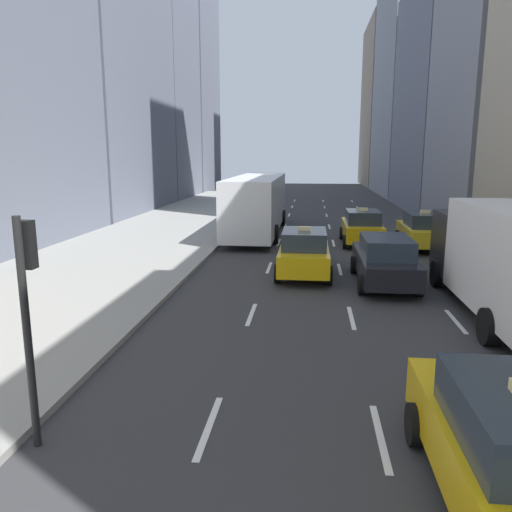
{
  "coord_description": "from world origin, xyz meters",
  "views": [
    {
      "loc": [
        1.41,
        0.56,
        4.45
      ],
      "look_at": [
        -0.12,
        14.47,
        1.6
      ],
      "focal_mm": 35.0,
      "sensor_mm": 36.0,
      "label": 1
    }
  ],
  "objects_px": {
    "sedan_black_near": "(385,260)",
    "box_truck": "(509,257)",
    "taxi_fourth": "(304,252)",
    "city_bus": "(257,203)",
    "taxi_second": "(423,230)",
    "traffic_light_pole": "(27,295)",
    "taxi_lead": "(362,227)"
  },
  "relations": [
    {
      "from": "taxi_lead",
      "to": "box_truck",
      "type": "xyz_separation_m",
      "value": [
        2.8,
        -11.37,
        0.83
      ]
    },
    {
      "from": "box_truck",
      "to": "taxi_fourth",
      "type": "bearing_deg",
      "value": 141.71
    },
    {
      "from": "taxi_second",
      "to": "box_truck",
      "type": "bearing_deg",
      "value": -90.0
    },
    {
      "from": "box_truck",
      "to": "traffic_light_pole",
      "type": "bearing_deg",
      "value": -142.93
    },
    {
      "from": "taxi_second",
      "to": "city_bus",
      "type": "height_order",
      "value": "city_bus"
    },
    {
      "from": "taxi_lead",
      "to": "city_bus",
      "type": "distance_m",
      "value": 6.33
    },
    {
      "from": "sedan_black_near",
      "to": "taxi_fourth",
      "type": "bearing_deg",
      "value": 159.14
    },
    {
      "from": "box_truck",
      "to": "taxi_second",
      "type": "bearing_deg",
      "value": 90.0
    },
    {
      "from": "taxi_lead",
      "to": "city_bus",
      "type": "relative_size",
      "value": 0.38
    },
    {
      "from": "taxi_fourth",
      "to": "sedan_black_near",
      "type": "relative_size",
      "value": 0.9
    },
    {
      "from": "city_bus",
      "to": "traffic_light_pole",
      "type": "xyz_separation_m",
      "value": [
        -1.14,
        -21.37,
        0.62
      ]
    },
    {
      "from": "taxi_second",
      "to": "taxi_fourth",
      "type": "relative_size",
      "value": 1.0
    },
    {
      "from": "taxi_fourth",
      "to": "traffic_light_pole",
      "type": "bearing_deg",
      "value": -108.75
    },
    {
      "from": "taxi_second",
      "to": "traffic_light_pole",
      "type": "relative_size",
      "value": 1.22
    },
    {
      "from": "taxi_lead",
      "to": "taxi_second",
      "type": "xyz_separation_m",
      "value": [
        2.8,
        -0.84,
        0.0
      ]
    },
    {
      "from": "taxi_lead",
      "to": "taxi_second",
      "type": "bearing_deg",
      "value": -16.64
    },
    {
      "from": "taxi_second",
      "to": "traffic_light_pole",
      "type": "distance_m",
      "value": 20.22
    },
    {
      "from": "sedan_black_near",
      "to": "taxi_lead",
      "type": "bearing_deg",
      "value": 90.0
    },
    {
      "from": "taxi_fourth",
      "to": "sedan_black_near",
      "type": "height_order",
      "value": "taxi_fourth"
    },
    {
      "from": "box_truck",
      "to": "traffic_light_pole",
      "type": "xyz_separation_m",
      "value": [
        -9.55,
        -7.21,
        0.7
      ]
    },
    {
      "from": "taxi_second",
      "to": "taxi_lead",
      "type": "bearing_deg",
      "value": 163.36
    },
    {
      "from": "sedan_black_near",
      "to": "box_truck",
      "type": "height_order",
      "value": "box_truck"
    },
    {
      "from": "taxi_lead",
      "to": "box_truck",
      "type": "bearing_deg",
      "value": -76.17
    },
    {
      "from": "city_bus",
      "to": "taxi_second",
      "type": "bearing_deg",
      "value": -23.26
    },
    {
      "from": "taxi_fourth",
      "to": "city_bus",
      "type": "xyz_separation_m",
      "value": [
        -2.81,
        9.73,
        0.91
      ]
    },
    {
      "from": "taxi_lead",
      "to": "sedan_black_near",
      "type": "xyz_separation_m",
      "value": [
        0.0,
        -8.02,
        -0.01
      ]
    },
    {
      "from": "sedan_black_near",
      "to": "taxi_second",
      "type": "bearing_deg",
      "value": 68.7
    },
    {
      "from": "taxi_lead",
      "to": "taxi_second",
      "type": "relative_size",
      "value": 1.0
    },
    {
      "from": "taxi_fourth",
      "to": "sedan_black_near",
      "type": "distance_m",
      "value": 3.0
    },
    {
      "from": "taxi_second",
      "to": "box_truck",
      "type": "distance_m",
      "value": 10.57
    },
    {
      "from": "taxi_second",
      "to": "sedan_black_near",
      "type": "relative_size",
      "value": 0.9
    },
    {
      "from": "taxi_lead",
      "to": "city_bus",
      "type": "xyz_separation_m",
      "value": [
        -5.61,
        2.78,
        0.91
      ]
    }
  ]
}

